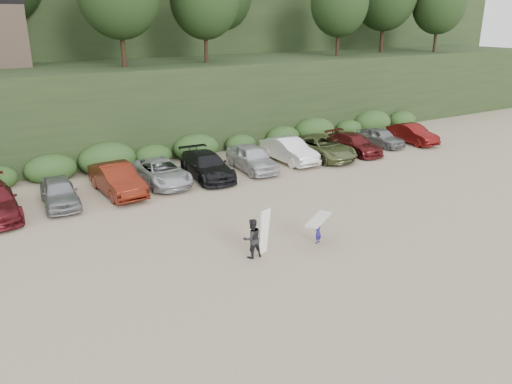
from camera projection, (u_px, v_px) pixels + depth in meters
ground at (315, 233)px, 22.60m from camera, size 120.00×120.00×0.00m
parked_cars at (173, 171)px, 29.04m from camera, size 39.35×6.01×1.64m
child_surfer at (318, 226)px, 21.34m from camera, size 1.90×1.47×1.15m
adult_surfer at (253, 238)px, 20.07m from camera, size 1.27×0.63×1.96m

